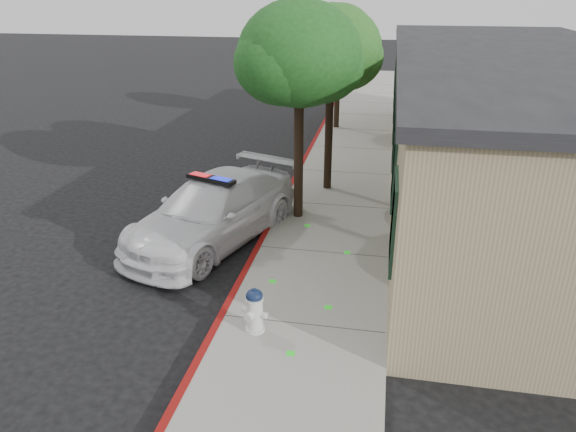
# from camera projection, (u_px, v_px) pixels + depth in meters

# --- Properties ---
(ground) EXTENTS (120.00, 120.00, 0.00)m
(ground) POSITION_uv_depth(u_px,v_px,m) (219.00, 321.00, 10.32)
(ground) COLOR black
(ground) RESTS_ON ground
(sidewalk) EXTENTS (3.20, 60.00, 0.15)m
(sidewalk) POSITION_uv_depth(u_px,v_px,m) (321.00, 254.00, 12.72)
(sidewalk) COLOR gray
(sidewalk) RESTS_ON ground
(red_curb) EXTENTS (0.14, 60.00, 0.16)m
(red_curb) POSITION_uv_depth(u_px,v_px,m) (258.00, 249.00, 12.98)
(red_curb) COLOR maroon
(red_curb) RESTS_ON ground
(clapboard_building) EXTENTS (7.30, 20.89, 4.24)m
(clapboard_building) POSITION_uv_depth(u_px,v_px,m) (511.00, 121.00, 16.46)
(clapboard_building) COLOR tan
(clapboard_building) RESTS_ON ground
(police_car) EXTENTS (3.94, 5.90, 1.71)m
(police_car) POSITION_uv_depth(u_px,v_px,m) (213.00, 211.00, 13.31)
(police_car) COLOR white
(police_car) RESTS_ON ground
(fire_hydrant) EXTENTS (0.50, 0.44, 0.87)m
(fire_hydrant) POSITION_uv_depth(u_px,v_px,m) (254.00, 310.00, 9.62)
(fire_hydrant) COLOR silver
(fire_hydrant) RESTS_ON sidewalk
(street_tree_near) EXTENTS (3.13, 3.05, 5.58)m
(street_tree_near) POSITION_uv_depth(u_px,v_px,m) (300.00, 59.00, 13.03)
(street_tree_near) COLOR black
(street_tree_near) RESTS_ON sidewalk
(street_tree_mid) EXTENTS (2.91, 2.87, 5.41)m
(street_tree_mid) POSITION_uv_depth(u_px,v_px,m) (332.00, 52.00, 15.13)
(street_tree_mid) COLOR black
(street_tree_mid) RESTS_ON sidewalk
(street_tree_far) EXTENTS (2.97, 2.75, 5.19)m
(street_tree_far) POSITION_uv_depth(u_px,v_px,m) (340.00, 35.00, 22.31)
(street_tree_far) COLOR black
(street_tree_far) RESTS_ON sidewalk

